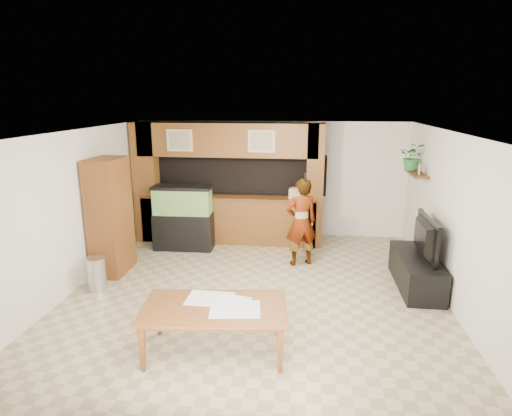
# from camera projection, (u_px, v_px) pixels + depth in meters

# --- Properties ---
(floor) EXTENTS (6.50, 6.50, 0.00)m
(floor) POSITION_uv_depth(u_px,v_px,m) (256.00, 293.00, 6.99)
(floor) COLOR tan
(floor) RESTS_ON ground
(ceiling) EXTENTS (6.50, 6.50, 0.00)m
(ceiling) POSITION_uv_depth(u_px,v_px,m) (256.00, 133.00, 6.34)
(ceiling) COLOR white
(ceiling) RESTS_ON wall_back
(wall_back) EXTENTS (6.00, 0.00, 6.00)m
(wall_back) POSITION_uv_depth(u_px,v_px,m) (272.00, 179.00, 9.79)
(wall_back) COLOR silver
(wall_back) RESTS_ON floor
(wall_left) EXTENTS (0.00, 6.50, 6.50)m
(wall_left) POSITION_uv_depth(u_px,v_px,m) (74.00, 211.00, 7.01)
(wall_left) COLOR silver
(wall_left) RESTS_ON floor
(wall_right) EXTENTS (0.00, 6.50, 6.50)m
(wall_right) POSITION_uv_depth(u_px,v_px,m) (456.00, 223.00, 6.32)
(wall_right) COLOR silver
(wall_right) RESTS_ON floor
(partition) EXTENTS (4.20, 0.99, 2.60)m
(partition) POSITION_uv_depth(u_px,v_px,m) (227.00, 182.00, 9.31)
(partition) COLOR brown
(partition) RESTS_ON floor
(wall_clock) EXTENTS (0.05, 0.25, 0.25)m
(wall_clock) POSITION_uv_depth(u_px,v_px,m) (101.00, 165.00, 7.82)
(wall_clock) COLOR black
(wall_clock) RESTS_ON wall_left
(wall_shelf) EXTENTS (0.25, 0.90, 0.04)m
(wall_shelf) POSITION_uv_depth(u_px,v_px,m) (417.00, 174.00, 8.11)
(wall_shelf) COLOR brown
(wall_shelf) RESTS_ON wall_right
(pantry_cabinet) EXTENTS (0.52, 0.85, 2.09)m
(pantry_cabinet) POSITION_uv_depth(u_px,v_px,m) (110.00, 216.00, 7.64)
(pantry_cabinet) COLOR brown
(pantry_cabinet) RESTS_ON floor
(trash_can) EXTENTS (0.31, 0.31, 0.56)m
(trash_can) POSITION_uv_depth(u_px,v_px,m) (97.00, 274.00, 7.06)
(trash_can) COLOR #B2B2B7
(trash_can) RESTS_ON floor
(aquarium) EXTENTS (1.22, 0.46, 1.35)m
(aquarium) POSITION_uv_depth(u_px,v_px,m) (183.00, 218.00, 8.90)
(aquarium) COLOR black
(aquarium) RESTS_ON floor
(tv_stand) EXTENTS (0.60, 1.63, 0.54)m
(tv_stand) POSITION_uv_depth(u_px,v_px,m) (416.00, 271.00, 7.18)
(tv_stand) COLOR black
(tv_stand) RESTS_ON floor
(television) EXTENTS (0.16, 1.19, 0.68)m
(television) POSITION_uv_depth(u_px,v_px,m) (419.00, 237.00, 7.03)
(television) COLOR black
(television) RESTS_ON tv_stand
(photo_frame) EXTENTS (0.06, 0.15, 0.19)m
(photo_frame) POSITION_uv_depth(u_px,v_px,m) (419.00, 169.00, 7.93)
(photo_frame) COLOR tan
(photo_frame) RESTS_ON wall_shelf
(potted_plant) EXTENTS (0.60, 0.55, 0.54)m
(potted_plant) POSITION_uv_depth(u_px,v_px,m) (413.00, 157.00, 8.30)
(potted_plant) COLOR #2C6F34
(potted_plant) RESTS_ON wall_shelf
(person) EXTENTS (0.72, 0.60, 1.68)m
(person) POSITION_uv_depth(u_px,v_px,m) (301.00, 222.00, 8.02)
(person) COLOR #A08858
(person) RESTS_ON floor
(microphone) EXTENTS (0.04, 0.10, 0.16)m
(microphone) POSITION_uv_depth(u_px,v_px,m) (305.00, 177.00, 7.64)
(microphone) COLOR black
(microphone) RESTS_ON person
(dining_table) EXTENTS (1.86, 1.16, 0.62)m
(dining_table) POSITION_uv_depth(u_px,v_px,m) (215.00, 331.00, 5.27)
(dining_table) COLOR brown
(dining_table) RESTS_ON floor
(newspaper_a) EXTENTS (0.59, 0.44, 0.01)m
(newspaper_a) POSITION_uv_depth(u_px,v_px,m) (210.00, 299.00, 5.44)
(newspaper_a) COLOR silver
(newspaper_a) RESTS_ON dining_table
(newspaper_b) EXTENTS (0.65, 0.51, 0.01)m
(newspaper_b) POSITION_uv_depth(u_px,v_px,m) (235.00, 309.00, 5.17)
(newspaper_b) COLOR silver
(newspaper_b) RESTS_ON dining_table
(newspaper_c) EXTENTS (0.56, 0.46, 0.01)m
(newspaper_c) POSITION_uv_depth(u_px,v_px,m) (229.00, 301.00, 5.37)
(newspaper_c) COLOR silver
(newspaper_c) RESTS_ON dining_table
(counter_box) EXTENTS (0.36, 0.28, 0.22)m
(counter_box) POSITION_uv_depth(u_px,v_px,m) (297.00, 193.00, 8.99)
(counter_box) COLOR tan
(counter_box) RESTS_ON partition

